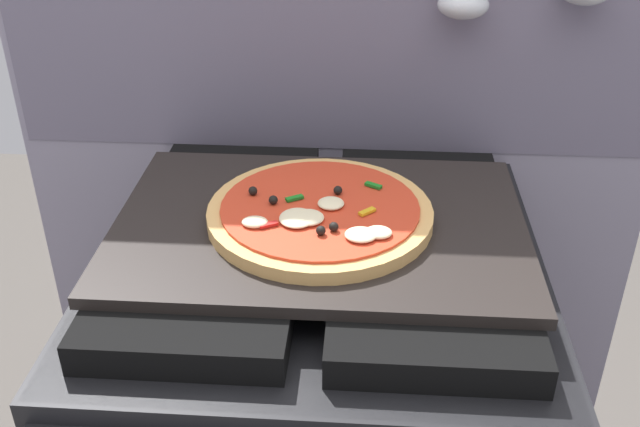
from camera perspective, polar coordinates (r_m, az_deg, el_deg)
kitchen_backsplash at (r=1.32m, az=1.13°, el=2.13°), size 1.10×0.09×1.55m
baking_tray at (r=0.97m, az=-0.00°, el=-0.92°), size 0.54×0.38×0.02m
pizza_left at (r=0.95m, az=0.08°, el=-0.11°), size 0.30×0.30×0.03m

